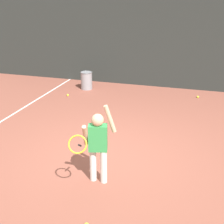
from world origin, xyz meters
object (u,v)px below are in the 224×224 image
object	(u,v)px
ball_hopper	(87,80)
tennis_ball_2	(198,97)
tennis_player	(97,142)
tennis_ball_1	(68,95)

from	to	relation	value
ball_hopper	tennis_ball_2	distance (m)	3.50
tennis_player	ball_hopper	distance (m)	5.37
ball_hopper	tennis_ball_2	xyz separation A→B (m)	(3.49, 0.11, -0.26)
tennis_player	tennis_ball_1	size ratio (longest dim) A/B	20.46
tennis_player	tennis_ball_2	bearing A→B (deg)	59.24
tennis_player	tennis_ball_2	size ratio (longest dim) A/B	20.46
tennis_ball_1	ball_hopper	bearing A→B (deg)	72.35
ball_hopper	tennis_ball_2	bearing A→B (deg)	1.80
tennis_ball_1	tennis_ball_2	bearing A→B (deg)	14.55
ball_hopper	tennis_ball_2	world-z (taller)	ball_hopper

